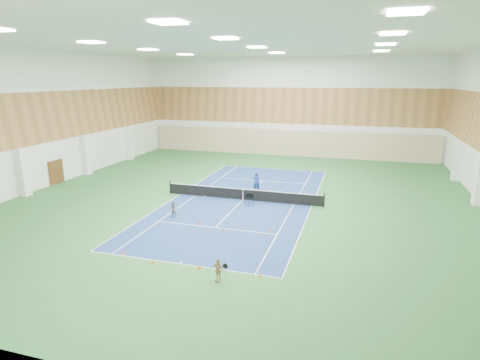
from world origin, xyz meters
name	(u,v)px	position (x,y,z in m)	size (l,w,h in m)	color
ground	(243,200)	(0.00, 0.00, 0.00)	(40.00, 40.00, 0.00)	#2A6230
room_shell	(243,125)	(0.00, 0.00, 6.00)	(36.00, 40.00, 12.00)	white
wood_cladding	(243,98)	(0.00, 0.00, 8.00)	(36.00, 40.00, 8.00)	#A26E3C
ceiling_light_grid	(243,44)	(0.00, 0.00, 11.92)	(21.40, 25.40, 0.06)	white
court_surface	(243,200)	(0.00, 0.00, 0.01)	(10.97, 23.77, 0.01)	navy
tennis_balls_scatter	(243,199)	(0.00, 0.00, 0.05)	(10.57, 22.77, 0.07)	#AECA22
tennis_net	(243,193)	(0.00, 0.00, 0.55)	(12.80, 0.10, 1.10)	black
back_curtain	(287,143)	(0.00, 19.75, 1.60)	(35.40, 0.16, 3.20)	#C6B793
door_left_b	(56,172)	(-17.92, 0.00, 1.10)	(0.08, 1.80, 2.20)	#593319
coach	(256,182)	(0.46, 2.50, 0.88)	(0.64, 0.42, 1.76)	navy
child_court	(174,209)	(-3.49, -5.34, 0.59)	(0.57, 0.45, 1.18)	gray
child_apron	(218,270)	(2.57, -13.03, 0.59)	(0.69, 0.29, 1.17)	tan
ball_cart	(249,200)	(0.82, -1.05, 0.42)	(0.49, 0.49, 0.84)	black
cone_svc_a	(160,223)	(-3.74, -6.96, 0.09)	(0.17, 0.17, 0.19)	#D6490B
cone_svc_b	(199,223)	(-1.23, -6.16, 0.12)	(0.21, 0.21, 0.23)	red
cone_svc_c	(224,230)	(0.72, -6.79, 0.10)	(0.18, 0.18, 0.20)	#FF410D
cone_svc_d	(270,229)	(3.55, -5.86, 0.11)	(0.20, 0.20, 0.22)	#EB420C
cone_base_a	(123,253)	(-3.50, -11.72, 0.11)	(0.20, 0.20, 0.22)	orange
cone_base_b	(153,262)	(-1.36, -12.28, 0.10)	(0.19, 0.19, 0.21)	#DE580B
cone_base_c	(199,267)	(1.22, -12.09, 0.12)	(0.22, 0.22, 0.24)	orange
cone_base_d	(260,275)	(4.39, -12.00, 0.10)	(0.18, 0.18, 0.20)	orange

